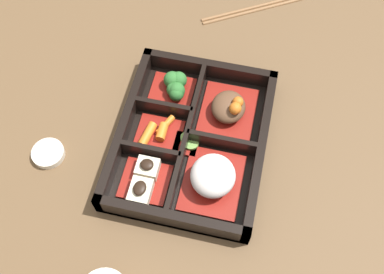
{
  "coord_description": "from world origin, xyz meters",
  "views": [
    {
      "loc": [
        0.34,
        0.08,
        0.68
      ],
      "look_at": [
        0.0,
        0.0,
        0.03
      ],
      "focal_mm": 42.0,
      "sensor_mm": 36.0,
      "label": 1
    }
  ],
  "objects": [
    {
      "name": "ground_plane",
      "position": [
        0.0,
        0.0,
        0.0
      ],
      "size": [
        3.0,
        3.0,
        0.0
      ],
      "primitive_type": "plane",
      "color": "brown"
    },
    {
      "name": "bento_base",
      "position": [
        0.0,
        0.0,
        0.01
      ],
      "size": [
        0.3,
        0.24,
        0.01
      ],
      "color": "black",
      "rests_on": "ground_plane"
    },
    {
      "name": "bento_rim",
      "position": [
        0.0,
        -0.0,
        0.02
      ],
      "size": [
        0.3,
        0.24,
        0.04
      ],
      "color": "black",
      "rests_on": "ground_plane"
    },
    {
      "name": "bowl_stew",
      "position": [
        -0.07,
        0.05,
        0.03
      ],
      "size": [
        0.11,
        0.09,
        0.05
      ],
      "color": "maroon",
      "rests_on": "bento_base"
    },
    {
      "name": "bowl_rice",
      "position": [
        0.07,
        0.05,
        0.03
      ],
      "size": [
        0.11,
        0.09,
        0.05
      ],
      "color": "maroon",
      "rests_on": "bento_base"
    },
    {
      "name": "bowl_greens",
      "position": [
        -0.09,
        -0.05,
        0.03
      ],
      "size": [
        0.07,
        0.08,
        0.04
      ],
      "color": "maroon",
      "rests_on": "bento_base"
    },
    {
      "name": "bowl_carrots",
      "position": [
        0.0,
        -0.06,
        0.02
      ],
      "size": [
        0.07,
        0.08,
        0.02
      ],
      "color": "maroon",
      "rests_on": "bento_base"
    },
    {
      "name": "bowl_tofu",
      "position": [
        0.09,
        -0.06,
        0.02
      ],
      "size": [
        0.08,
        0.08,
        0.03
      ],
      "color": "maroon",
      "rests_on": "bento_base"
    },
    {
      "name": "bowl_pickles",
      "position": [
        0.01,
        -0.01,
        0.01
      ],
      "size": [
        0.04,
        0.04,
        0.01
      ],
      "color": "maroon",
      "rests_on": "bento_base"
    },
    {
      "name": "chopsticks",
      "position": [
        -0.33,
        0.06,
        0.0
      ],
      "size": [
        0.13,
        0.21,
        0.01
      ],
      "color": "brown",
      "rests_on": "ground_plane"
    },
    {
      "name": "sauce_dish",
      "position": [
        0.07,
        -0.23,
        0.01
      ],
      "size": [
        0.05,
        0.05,
        0.01
      ],
      "color": "beige",
      "rests_on": "ground_plane"
    }
  ]
}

